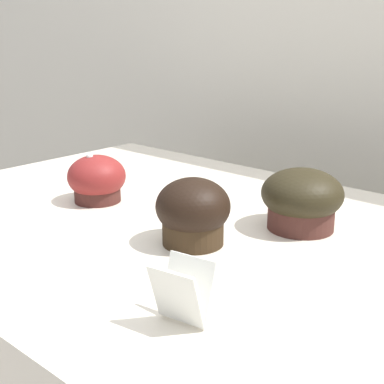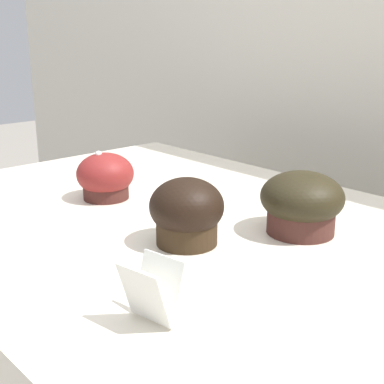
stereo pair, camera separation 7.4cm
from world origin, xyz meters
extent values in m
cylinder|color=#332315|center=(0.02, -0.05, 0.91)|extent=(0.08, 0.08, 0.05)
ellipsoid|color=black|center=(0.02, -0.05, 0.94)|extent=(0.09, 0.09, 0.07)
cylinder|color=#47251F|center=(0.10, 0.09, 0.91)|extent=(0.09, 0.09, 0.05)
ellipsoid|color=black|center=(0.10, 0.09, 0.94)|extent=(0.11, 0.11, 0.07)
cylinder|color=#45201B|center=(-0.21, -0.02, 0.91)|extent=(0.07, 0.07, 0.04)
ellipsoid|color=maroon|center=(-0.21, -0.02, 0.93)|extent=(0.09, 0.09, 0.07)
sphere|color=white|center=(-0.21, -0.02, 0.96)|extent=(0.01, 0.01, 0.01)
sphere|color=white|center=(-0.21, -0.02, 0.96)|extent=(0.01, 0.01, 0.01)
cube|color=white|center=(0.14, -0.19, 0.92)|extent=(0.05, 0.03, 0.06)
cube|color=silver|center=(0.14, -0.21, 0.92)|extent=(0.05, 0.03, 0.06)
camera|label=1|loc=(0.44, -0.52, 1.15)|focal=50.00mm
camera|label=2|loc=(0.49, -0.46, 1.15)|focal=50.00mm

